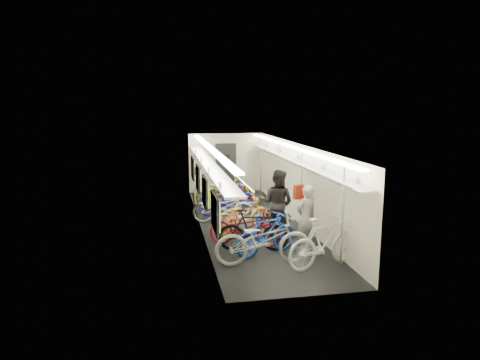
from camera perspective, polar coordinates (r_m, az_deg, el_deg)
name	(u,v)px	position (r m, az deg, el deg)	size (l,w,h in m)	color
train_car_shell	(234,167)	(13.25, -0.76, 1.76)	(10.00, 10.00, 10.00)	black
bicycle_0	(263,240)	(9.69, 3.14, -7.98)	(0.76, 2.19, 1.15)	#A0A0A5
bicycle_1	(267,234)	(10.30, 3.55, -7.20)	(0.49, 1.73, 1.04)	#1C3FA9
bicycle_2	(245,227)	(10.95, 0.64, -6.31)	(0.65, 1.85, 0.97)	maroon
bicycle_3	(253,230)	(10.56, 1.79, -6.70)	(0.50, 1.76, 1.06)	black
bicycle_4	(242,215)	(12.06, 0.31, -4.67)	(0.67, 1.92, 1.01)	orange
bicycle_5	(245,213)	(12.44, 0.66, -4.38)	(0.44, 1.56, 0.94)	silver
bicycle_6	(223,206)	(13.08, -2.25, -3.54)	(0.66, 1.89, 0.99)	silver
bicycle_7	(228,198)	(13.84, -1.61, -2.39)	(0.55, 1.95, 1.17)	#1A22A1
bicycle_8	(230,199)	(14.29, -1.33, -2.50)	(0.61, 1.76, 0.92)	maroon
bicycle_9	(230,191)	(15.30, -1.36, -1.42)	(0.49, 1.74, 1.05)	black
bicycle_10	(222,190)	(15.13, -2.46, -1.40)	(0.75, 2.15, 1.13)	gold
bicycle_11	(324,242)	(9.70, 11.18, -8.10)	(0.55, 1.94, 1.16)	white
bicycle_12	(225,188)	(16.20, -2.06, -1.05)	(0.59, 1.70, 0.89)	slate
passenger_near	(306,217)	(10.71, 8.80, -4.96)	(0.60, 0.39, 1.64)	gray
passenger_mid	(278,203)	(11.72, 5.07, -3.06)	(0.89, 0.70, 1.84)	black
backpack	(299,192)	(11.46, 7.83, -1.57)	(0.26, 0.14, 0.38)	#A62210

